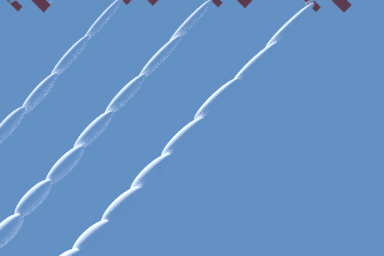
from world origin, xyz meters
name	(u,v)px	position (x,y,z in m)	size (l,w,h in m)	color
smoke_trail_lead	(87,243)	(-26.18, 36.81, 80.14)	(40.66, 59.29, 9.81)	white
smoke_trail_left_wingman	(2,235)	(-38.73, 38.33, 81.75)	(40.63, 59.18, 10.04)	white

